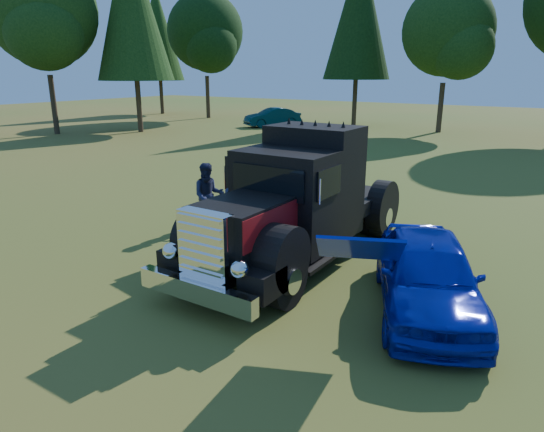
{
  "coord_description": "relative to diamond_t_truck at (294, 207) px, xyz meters",
  "views": [
    {
      "loc": [
        5.17,
        -6.25,
        4.19
      ],
      "look_at": [
        -0.08,
        1.76,
        1.32
      ],
      "focal_mm": 32.0,
      "sensor_mm": 36.0,
      "label": 1
    }
  ],
  "objects": [
    {
      "name": "spectator_far",
      "position": [
        -3.29,
        0.9,
        -0.38
      ],
      "size": [
        1.1,
        1.1,
        1.8
      ],
      "primitive_type": "imported",
      "rotation": [
        0.0,
        0.0,
        0.8
      ],
      "color": "#21304E",
      "rests_on": "ground"
    },
    {
      "name": "treeline",
      "position": [
        -2.72,
        23.95,
        6.51
      ],
      "size": [
        72.1,
        23.52,
        13.84
      ],
      "color": "#2D2116",
      "rests_on": "ground"
    },
    {
      "name": "diamond_t_truck",
      "position": [
        0.0,
        0.0,
        0.0
      ],
      "size": [
        3.37,
        7.16,
        3.0
      ],
      "color": "black",
      "rests_on": "ground"
    },
    {
      "name": "distant_teal_car",
      "position": [
        -15.81,
        23.3,
        -0.56
      ],
      "size": [
        3.66,
        4.48,
        1.44
      ],
      "primitive_type": "imported",
      "rotation": [
        0.0,
        0.0,
        -0.58
      ],
      "color": "#0B4344",
      "rests_on": "ground"
    },
    {
      "name": "ground",
      "position": [
        0.13,
        -2.75,
        -1.28
      ],
      "size": [
        120.0,
        120.0,
        0.0
      ],
      "primitive_type": "plane",
      "color": "#33601C",
      "rests_on": "ground"
    },
    {
      "name": "spectator_near",
      "position": [
        -1.39,
        -0.47,
        -0.47
      ],
      "size": [
        0.48,
        0.65,
        1.62
      ],
      "primitive_type": "imported",
      "rotation": [
        0.0,
        0.0,
        1.4
      ],
      "color": "#1C2C42",
      "rests_on": "ground"
    },
    {
      "name": "hotrod_coupe",
      "position": [
        3.24,
        -0.81,
        -0.56
      ],
      "size": [
        3.21,
        4.51,
        1.89
      ],
      "color": "#0707A7",
      "rests_on": "ground"
    }
  ]
}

